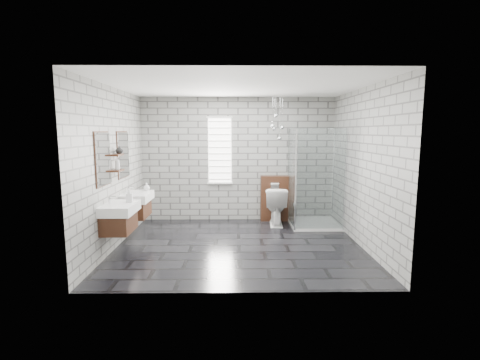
{
  "coord_description": "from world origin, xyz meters",
  "views": [
    {
      "loc": [
        -0.06,
        -5.84,
        1.97
      ],
      "look_at": [
        0.02,
        0.35,
        1.1
      ],
      "focal_mm": 26.0,
      "sensor_mm": 36.0,
      "label": 1
    }
  ],
  "objects_px": {
    "vanity_left": "(117,210)",
    "vanity_right": "(135,198)",
    "shower_enclosure": "(311,203)",
    "toilet": "(276,206)",
    "cistern_panel": "(274,198)"
  },
  "relations": [
    {
      "from": "shower_enclosure",
      "to": "toilet",
      "type": "xyz_separation_m",
      "value": [
        -0.7,
        0.19,
        -0.1
      ]
    },
    {
      "from": "vanity_right",
      "to": "shower_enclosure",
      "type": "relative_size",
      "value": 0.77
    },
    {
      "from": "shower_enclosure",
      "to": "toilet",
      "type": "bearing_deg",
      "value": 165.18
    },
    {
      "from": "vanity_right",
      "to": "vanity_left",
      "type": "bearing_deg",
      "value": -90.0
    },
    {
      "from": "cistern_panel",
      "to": "toilet",
      "type": "distance_m",
      "value": 0.35
    },
    {
      "from": "cistern_panel",
      "to": "vanity_left",
      "type": "bearing_deg",
      "value": -140.73
    },
    {
      "from": "vanity_right",
      "to": "shower_enclosure",
      "type": "height_order",
      "value": "shower_enclosure"
    },
    {
      "from": "vanity_right",
      "to": "toilet",
      "type": "relative_size",
      "value": 1.95
    },
    {
      "from": "vanity_left",
      "to": "toilet",
      "type": "height_order",
      "value": "vanity_left"
    },
    {
      "from": "vanity_left",
      "to": "vanity_right",
      "type": "relative_size",
      "value": 1.0
    },
    {
      "from": "vanity_right",
      "to": "shower_enclosure",
      "type": "xyz_separation_m",
      "value": [
        3.41,
        0.73,
        -0.25
      ]
    },
    {
      "from": "cistern_panel",
      "to": "toilet",
      "type": "xyz_separation_m",
      "value": [
        0.0,
        -0.33,
        -0.1
      ]
    },
    {
      "from": "vanity_left",
      "to": "shower_enclosure",
      "type": "relative_size",
      "value": 0.77
    },
    {
      "from": "vanity_right",
      "to": "cistern_panel",
      "type": "bearing_deg",
      "value": 24.78
    },
    {
      "from": "vanity_left",
      "to": "vanity_right",
      "type": "height_order",
      "value": "same"
    }
  ]
}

